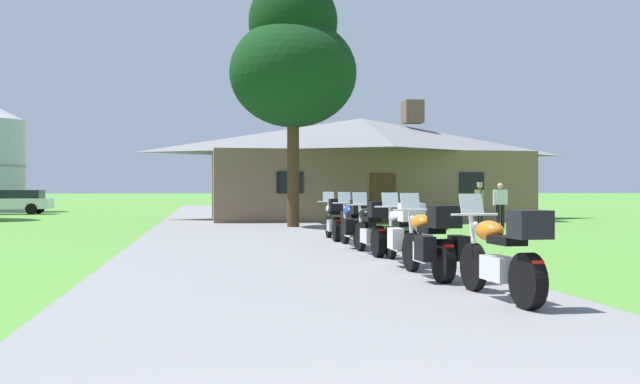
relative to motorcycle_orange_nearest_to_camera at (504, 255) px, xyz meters
The scene contains 13 objects.
ground_plane 13.98m from the motorcycle_orange_nearest_to_camera, 98.92° to the left, with size 500.00×500.00×0.00m, color #4C8433.
asphalt_driveway 12.01m from the motorcycle_orange_nearest_to_camera, 100.41° to the left, with size 6.40×80.00×0.06m, color slate.
motorcycle_orange_nearest_to_camera is the anchor object (origin of this frame).
motorcycle_orange_second_in_row 2.15m from the motorcycle_orange_nearest_to_camera, 94.66° to the left, with size 0.73×2.08×1.30m.
motorcycle_silver_third_in_row 4.16m from the motorcycle_orange_nearest_to_camera, 90.15° to the left, with size 0.74×2.08×1.30m.
motorcycle_black_fourth_in_row 6.05m from the motorcycle_orange_nearest_to_camera, 91.45° to the left, with size 0.66×2.08×1.30m.
motorcycle_blue_fifth_in_row 7.98m from the motorcycle_orange_nearest_to_camera, 90.50° to the left, with size 0.74×2.08×1.30m.
motorcycle_white_farthest_in_row 10.26m from the motorcycle_orange_nearest_to_camera, 90.77° to the left, with size 0.66×2.08×1.30m.
stone_lodge 24.34m from the motorcycle_orange_nearest_to_camera, 80.84° to the left, with size 14.92×8.25×5.73m.
bystander_white_shirt_near_lodge 17.80m from the motorcycle_orange_nearest_to_camera, 65.59° to the left, with size 0.54×0.28×1.67m.
bystander_olive_shirt_beside_signpost 16.88m from the motorcycle_orange_nearest_to_camera, 68.04° to the left, with size 0.28×0.54×1.69m.
tree_by_lodge_front 17.82m from the motorcycle_orange_nearest_to_camera, 91.23° to the left, with size 4.64×4.64×9.27m.
parked_white_suv_far_left 37.00m from the motorcycle_orange_nearest_to_camera, 113.24° to the left, with size 4.60×1.92×1.40m.
Camera 1 is at (-1.42, -1.55, 1.41)m, focal length 38.26 mm.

